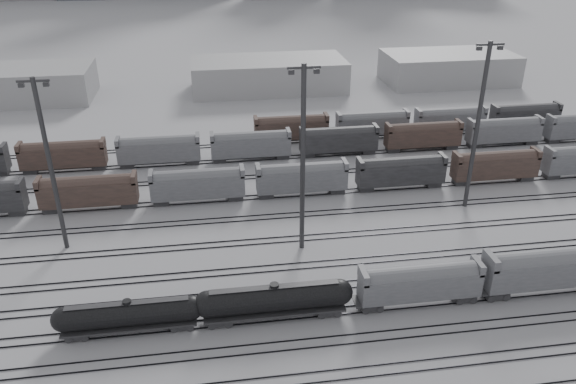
{
  "coord_description": "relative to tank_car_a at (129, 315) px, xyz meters",
  "views": [
    {
      "loc": [
        -6.72,
        -50.59,
        42.16
      ],
      "look_at": [
        4.69,
        25.27,
        4.0
      ],
      "focal_mm": 35.0,
      "sensor_mm": 36.0,
      "label": 1
    }
  ],
  "objects": [
    {
      "name": "hopper_car_a",
      "position": [
        33.64,
        0.0,
        0.87
      ],
      "size": [
        14.64,
        2.91,
        5.24
      ],
      "color": "black",
      "rests_on": "ground"
    },
    {
      "name": "hopper_car_b",
      "position": [
        49.99,
        0.0,
        1.25
      ],
      "size": [
        16.35,
        3.25,
        5.85
      ],
      "color": "black",
      "rests_on": "ground"
    },
    {
      "name": "warehouse_right",
      "position": [
        76.81,
        94.0,
        1.63
      ],
      "size": [
        35.0,
        18.0,
        8.0
      ],
      "primitive_type": "cube",
      "color": "#A1A2A4",
      "rests_on": "ground"
    },
    {
      "name": "bg_string_mid",
      "position": [
        34.81,
        47.0,
        0.43
      ],
      "size": [
        151.0,
        3.0,
        5.6
      ],
      "color": "black",
      "rests_on": "ground"
    },
    {
      "name": "tracks",
      "position": [
        16.81,
        16.5,
        -2.29
      ],
      "size": [
        220.0,
        71.5,
        0.16
      ],
      "color": "black",
      "rests_on": "ground"
    },
    {
      "name": "tank_car_a",
      "position": [
        0.0,
        0.0,
        0.0
      ],
      "size": [
        16.55,
        2.76,
        4.09
      ],
      "color": "black",
      "rests_on": "ground"
    },
    {
      "name": "light_mast_c",
      "position": [
        22.01,
        14.68,
        11.43
      ],
      "size": [
        4.16,
        0.67,
        26.01
      ],
      "color": "#333335",
      "rests_on": "ground"
    },
    {
      "name": "light_mast_d",
      "position": [
        50.11,
        23.09,
        11.53
      ],
      "size": [
        4.19,
        0.67,
        26.19
      ],
      "color": "#333335",
      "rests_on": "ground"
    },
    {
      "name": "warehouse_mid",
      "position": [
        26.81,
        94.0,
        1.63
      ],
      "size": [
        40.0,
        18.0,
        8.0
      ],
      "primitive_type": "cube",
      "color": "#A1A2A4",
      "rests_on": "ground"
    },
    {
      "name": "bg_string_far",
      "position": [
        52.31,
        55.0,
        0.43
      ],
      "size": [
        66.0,
        3.0,
        5.6
      ],
      "color": "brown",
      "rests_on": "ground"
    },
    {
      "name": "tank_car_b",
      "position": [
        16.29,
        0.0,
        0.25
      ],
      "size": [
        18.32,
        3.05,
        4.53
      ],
      "color": "black",
      "rests_on": "ground"
    },
    {
      "name": "ground",
      "position": [
        16.81,
        -1.0,
        -2.37
      ],
      "size": [
        900.0,
        900.0,
        0.0
      ],
      "primitive_type": "plane",
      "color": "#BDBCC2",
      "rests_on": "ground"
    },
    {
      "name": "bg_string_near",
      "position": [
        24.81,
        31.0,
        0.43
      ],
      "size": [
        151.0,
        3.0,
        5.6
      ],
      "color": "slate",
      "rests_on": "ground"
    },
    {
      "name": "light_mast_b",
      "position": [
        -10.71,
        19.59,
        10.54
      ],
      "size": [
        3.89,
        0.62,
        24.33
      ],
      "color": "#333335",
      "rests_on": "ground"
    }
  ]
}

